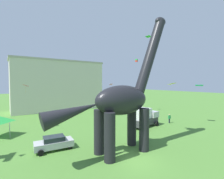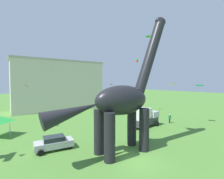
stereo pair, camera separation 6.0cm
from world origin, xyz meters
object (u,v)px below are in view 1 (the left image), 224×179
Objects in this scene: person_strolling_adult at (149,116)px; kite_apex at (199,85)px; parked_box_truck at (144,117)px; kite_near_high at (102,95)px; kite_high_right at (136,61)px; kite_trailing at (26,85)px; kite_near_low at (172,84)px; person_vendor_side at (104,121)px; kite_high_left at (111,84)px; parked_sedan_left at (54,143)px; dinosaur_sculpture at (122,100)px; kite_mid_left at (148,37)px; person_far_spectator at (169,118)px.

person_strolling_adult is 0.93× the size of kite_apex.
kite_near_high is at bearing 76.64° from parked_box_truck.
kite_trailing is (-25.23, -1.39, -6.06)m from kite_high_right.
kite_near_high is at bearing 20.00° from kite_trailing.
person_vendor_side is at bearing 118.23° from kite_near_low.
person_strolling_adult is at bearing -77.79° from kite_near_high.
person_strolling_adult is 10.18m from kite_high_left.
kite_high_left reaches higher than person_vendor_side.
parked_sedan_left is at bearing 173.55° from kite_apex.
parked_box_truck is (9.53, 6.15, -4.12)m from dinosaur_sculpture.
kite_trailing is (-27.10, 13.68, 0.04)m from kite_apex.
parked_box_truck is 4.75× the size of person_vendor_side.
person_vendor_side is at bearing 64.43° from dinosaur_sculpture.
parked_sedan_left is 24.38m from kite_near_high.
person_vendor_side is 16.18m from kite_mid_left.
parked_sedan_left is (-6.02, 4.81, -4.96)m from dinosaur_sculpture.
person_strolling_adult is 3.98m from person_far_spectator.
kite_trailing is 19.65m from kite_near_high.
parked_sedan_left is 2.93× the size of person_strolling_adult.
kite_near_high is (-8.81, 20.33, -2.66)m from kite_apex.
parked_sedan_left is 15.63m from parked_box_truck.
kite_mid_left reaches higher than kite_high_left.
parked_box_truck is at bearing -55.43° from kite_high_left.
parked_box_truck is 13.59m from kite_mid_left.
kite_near_low is at bearing -8.84° from person_vendor_side.
parked_box_truck is 8.22× the size of kite_high_right.
kite_near_low reaches higher than kite_apex.
kite_mid_left is (5.63, 1.56, 8.06)m from dinosaur_sculpture.
kite_high_left reaches higher than parked_box_truck.
kite_high_right reaches higher than kite_high_left.
parked_sedan_left is at bearing -100.89° from person_strolling_adult.
parked_box_truck is 20.42m from kite_trailing.
parked_sedan_left is 19.93m from person_strolling_adult.
kite_trailing is 14.38m from kite_high_left.
person_vendor_side is 13.39m from kite_near_low.
kite_high_right reaches higher than kite_trailing.
kite_apex is 1.18× the size of kite_trailing.
kite_near_low is at bearing -9.86° from kite_mid_left.
parked_sedan_left is 12.66m from kite_trailing.
person_vendor_side is 6.78m from kite_high_left.
person_vendor_side is 14.47m from kite_trailing.
dinosaur_sculpture is 20.69× the size of kite_mid_left.
kite_near_high is at bearing 93.73° from person_far_spectator.
kite_near_low is (-7.65, -16.18, -5.75)m from kite_high_right.
kite_trailing is (-7.69, 15.61, 1.42)m from dinosaur_sculpture.
parked_sedan_left is 4.73× the size of kite_high_left.
kite_mid_left reaches higher than parked_sedan_left.
kite_mid_left is at bearing -46.52° from kite_trailing.
person_strolling_adult is at bearing -116.13° from kite_high_right.
kite_near_high reaches higher than parked_sedan_left.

